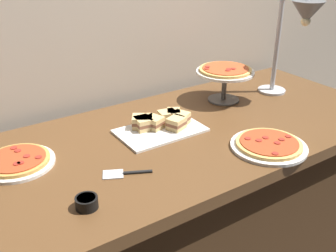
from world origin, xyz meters
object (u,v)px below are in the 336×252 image
object	(u,v)px
pizza_plate_center	(17,161)
serving_spatula	(125,173)
sauce_cup_near	(87,202)
heat_lamp	(300,23)
pizza_plate_front	(269,145)
sandwich_platter	(161,124)
pizza_plate_raised_stand	(225,74)

from	to	relation	value
pizza_plate_center	serving_spatula	world-z (taller)	pizza_plate_center
sauce_cup_near	serving_spatula	world-z (taller)	sauce_cup_near
heat_lamp	pizza_plate_center	distance (m)	1.36
pizza_plate_front	serving_spatula	bearing A→B (deg)	165.46
sandwich_platter	serving_spatula	size ratio (longest dim) A/B	2.11
sandwich_platter	serving_spatula	distance (m)	0.37
sauce_cup_near	heat_lamp	bearing A→B (deg)	12.24
pizza_plate_front	pizza_plate_center	size ratio (longest dim) A/B	1.10
pizza_plate_center	sauce_cup_near	distance (m)	0.39
pizza_plate_front	sandwich_platter	distance (m)	0.45
heat_lamp	sandwich_platter	xyz separation A→B (m)	(-0.72, 0.07, -0.35)
pizza_plate_front	sauce_cup_near	distance (m)	0.73
serving_spatula	pizza_plate_center	bearing A→B (deg)	137.15
heat_lamp	pizza_plate_raised_stand	distance (m)	0.41
sauce_cup_near	sandwich_platter	bearing A→B (deg)	34.62
sauce_cup_near	pizza_plate_front	bearing A→B (deg)	-3.17
pizza_plate_raised_stand	pizza_plate_front	bearing A→B (deg)	-110.48
sauce_cup_near	serving_spatula	distance (m)	0.21
pizza_plate_raised_stand	sauce_cup_near	distance (m)	1.01
pizza_plate_center	pizza_plate_raised_stand	bearing A→B (deg)	3.13
pizza_plate_front	sauce_cup_near	size ratio (longest dim) A/B	4.24
heat_lamp	pizza_plate_center	bearing A→B (deg)	175.11
heat_lamp	serving_spatula	xyz separation A→B (m)	(-1.01, -0.16, -0.37)
heat_lamp	pizza_plate_center	size ratio (longest dim) A/B	1.83
pizza_plate_center	heat_lamp	bearing A→B (deg)	-4.89
heat_lamp	sauce_cup_near	bearing A→B (deg)	-167.76
heat_lamp	pizza_plate_center	xyz separation A→B (m)	(-1.30, 0.11, -0.36)
pizza_plate_front	pizza_plate_center	world-z (taller)	same
sandwich_platter	sauce_cup_near	world-z (taller)	sandwich_platter
heat_lamp	serving_spatula	bearing A→B (deg)	-171.14
pizza_plate_center	sandwich_platter	xyz separation A→B (m)	(0.58, -0.04, 0.01)
pizza_plate_center	sandwich_platter	distance (m)	0.58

